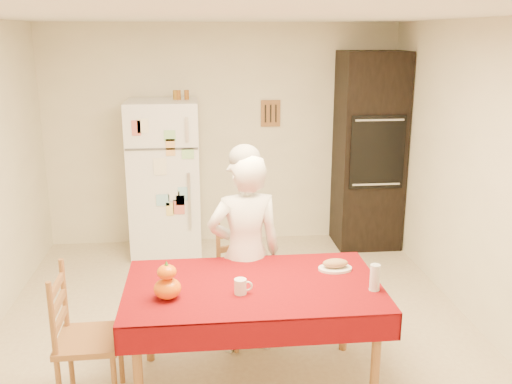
{
  "coord_description": "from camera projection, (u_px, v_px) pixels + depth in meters",
  "views": [
    {
      "loc": [
        -0.28,
        -4.21,
        2.37
      ],
      "look_at": [
        0.18,
        0.2,
        1.14
      ],
      "focal_mm": 40.0,
      "sensor_mm": 36.0,
      "label": 1
    }
  ],
  "objects": [
    {
      "name": "floor",
      "position": [
        237.0,
        332.0,
        4.7
      ],
      "size": [
        4.5,
        4.5,
        0.0
      ],
      "primitive_type": "plane",
      "color": "tan",
      "rests_on": "ground"
    },
    {
      "name": "room_shell",
      "position": [
        235.0,
        138.0,
        4.27
      ],
      "size": [
        4.02,
        4.52,
        2.51
      ],
      "color": "#EDE7C7",
      "rests_on": "ground"
    },
    {
      "name": "refrigerator",
      "position": [
        165.0,
        179.0,
        6.21
      ],
      "size": [
        0.75,
        0.74,
        1.7
      ],
      "color": "white",
      "rests_on": "floor"
    },
    {
      "name": "oven_cabinet",
      "position": [
        369.0,
        151.0,
        6.41
      ],
      "size": [
        0.7,
        0.62,
        2.2
      ],
      "color": "black",
      "rests_on": "floor"
    },
    {
      "name": "dining_table",
      "position": [
        253.0,
        294.0,
        3.82
      ],
      "size": [
        1.7,
        1.0,
        0.76
      ],
      "color": "brown",
      "rests_on": "floor"
    },
    {
      "name": "chair_far",
      "position": [
        245.0,
        276.0,
        4.55
      ],
      "size": [
        0.53,
        0.52,
        0.95
      ],
      "rotation": [
        0.0,
        0.0,
        0.35
      ],
      "color": "brown",
      "rests_on": "floor"
    },
    {
      "name": "chair_left",
      "position": [
        78.0,
        333.0,
        3.68
      ],
      "size": [
        0.41,
        0.43,
        0.95
      ],
      "rotation": [
        0.0,
        0.0,
        1.59
      ],
      "color": "brown",
      "rests_on": "floor"
    },
    {
      "name": "seated_woman",
      "position": [
        245.0,
        254.0,
        4.27
      ],
      "size": [
        0.61,
        0.45,
        1.56
      ],
      "primitive_type": "imported",
      "rotation": [
        0.0,
        0.0,
        3.28
      ],
      "color": "white",
      "rests_on": "floor"
    },
    {
      "name": "coffee_mug",
      "position": [
        240.0,
        286.0,
        3.65
      ],
      "size": [
        0.08,
        0.08,
        0.1
      ],
      "primitive_type": "cylinder",
      "color": "white",
      "rests_on": "dining_table"
    },
    {
      "name": "pumpkin_lower",
      "position": [
        168.0,
        288.0,
        3.58
      ],
      "size": [
        0.18,
        0.18,
        0.13
      ],
      "primitive_type": "ellipsoid",
      "color": "red",
      "rests_on": "dining_table"
    },
    {
      "name": "pumpkin_upper",
      "position": [
        167.0,
        272.0,
        3.55
      ],
      "size": [
        0.12,
        0.12,
        0.09
      ],
      "primitive_type": "ellipsoid",
      "color": "#D14D04",
      "rests_on": "pumpkin_lower"
    },
    {
      "name": "wine_glass",
      "position": [
        375.0,
        277.0,
        3.69
      ],
      "size": [
        0.07,
        0.07,
        0.18
      ],
      "primitive_type": "cylinder",
      "color": "silver",
      "rests_on": "dining_table"
    },
    {
      "name": "bread_plate",
      "position": [
        335.0,
        269.0,
        4.03
      ],
      "size": [
        0.24,
        0.24,
        0.02
      ],
      "primitive_type": "cylinder",
      "color": "white",
      "rests_on": "dining_table"
    },
    {
      "name": "bread_loaf",
      "position": [
        335.0,
        263.0,
        4.02
      ],
      "size": [
        0.18,
        0.1,
        0.06
      ],
      "primitive_type": "ellipsoid",
      "color": "#96734A",
      "rests_on": "bread_plate"
    },
    {
      "name": "spice_jar_left",
      "position": [
        175.0,
        95.0,
        6.03
      ],
      "size": [
        0.05,
        0.05,
        0.1
      ],
      "primitive_type": "cylinder",
      "color": "#8E6019",
      "rests_on": "refrigerator"
    },
    {
      "name": "spice_jar_mid",
      "position": [
        178.0,
        95.0,
        6.03
      ],
      "size": [
        0.05,
        0.05,
        0.1
      ],
      "primitive_type": "cylinder",
      "color": "#92541A",
      "rests_on": "refrigerator"
    },
    {
      "name": "spice_jar_right",
      "position": [
        187.0,
        95.0,
        6.04
      ],
      "size": [
        0.05,
        0.05,
        0.1
      ],
      "primitive_type": "cylinder",
      "color": "brown",
      "rests_on": "refrigerator"
    }
  ]
}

